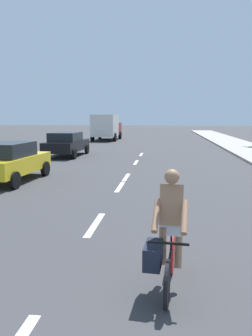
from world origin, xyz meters
TOP-DOWN VIEW (x-y plane):
  - ground_plane at (0.00, 20.00)m, footprint 160.00×160.00m
  - lane_stripe_2 at (0.00, 7.78)m, footprint 0.16×1.80m
  - lane_stripe_3 at (0.00, 12.14)m, footprint 0.16×1.80m
  - lane_stripe_4 at (0.00, 14.12)m, footprint 0.16×1.80m
  - lane_stripe_5 at (0.00, 18.83)m, footprint 0.16×1.80m
  - lane_stripe_6 at (0.00, 22.91)m, footprint 0.16×1.80m
  - cyclist at (1.70, 4.97)m, footprint 0.63×1.71m
  - parked_car_yellow at (-4.47, 12.67)m, footprint 2.02×4.09m
  - parked_car_black at (-4.83, 21.39)m, footprint 2.16×4.57m
  - delivery_truck at (-4.86, 36.53)m, footprint 2.71×6.25m

SIDE VIEW (x-z plane):
  - ground_plane at x=0.00m, z-range 0.00..0.00m
  - lane_stripe_2 at x=0.00m, z-range 0.00..0.01m
  - lane_stripe_3 at x=0.00m, z-range 0.00..0.01m
  - lane_stripe_4 at x=0.00m, z-range 0.00..0.01m
  - lane_stripe_5 at x=0.00m, z-range 0.00..0.01m
  - lane_stripe_6 at x=0.00m, z-range 0.00..0.01m
  - cyclist at x=1.70m, z-range -0.08..1.74m
  - parked_car_yellow at x=-4.47m, z-range 0.05..1.62m
  - parked_car_black at x=-4.83m, z-range 0.06..1.63m
  - delivery_truck at x=-4.86m, z-range 0.10..2.90m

